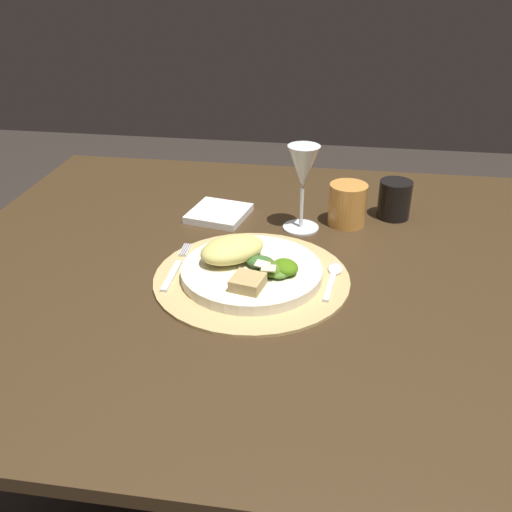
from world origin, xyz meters
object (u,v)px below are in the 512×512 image
dining_table (284,325)px  napkin (219,213)px  fork (175,269)px  spoon (333,274)px  dark_tumbler (395,199)px  wine_glass (303,171)px  dinner_plate (252,272)px  amber_tumbler (347,205)px

dining_table → napkin: 0.29m
fork → napkin: (0.03, 0.25, -0.00)m
spoon → dark_tumbler: dark_tumbler is taller
dark_tumbler → fork: bearing=-142.8°
wine_glass → dark_tumbler: bearing=24.4°
dining_table → dinner_plate: size_ratio=5.27×
dinner_plate → amber_tumbler: amber_tumbler is taller
fork → dark_tumbler: (0.40, 0.30, 0.03)m
spoon → napkin: size_ratio=1.10×
dinner_plate → spoon: (0.14, 0.03, -0.01)m
spoon → napkin: napkin is taller
napkin → dark_tumbler: (0.37, 0.06, 0.03)m
wine_glass → napkin: bearing=170.3°
spoon → dark_tumbler: 0.30m
dining_table → amber_tumbler: amber_tumbler is taller
dining_table → fork: size_ratio=7.65×
napkin → fork: bearing=-96.3°
spoon → wine_glass: bearing=110.9°
fork → amber_tumbler: 0.39m
fork → wine_glass: wine_glass is taller
dinner_plate → fork: size_ratio=1.45×
spoon → napkin: 0.34m
dinner_plate → spoon: dinner_plate is taller
dining_table → amber_tumbler: 0.28m
napkin → dark_tumbler: 0.38m
dining_table → spoon: 0.17m
fork → amber_tumbler: (0.30, 0.25, 0.04)m
dining_table → fork: fork is taller
dinner_plate → dark_tumbler: (0.26, 0.30, 0.02)m
dinner_plate → wine_glass: wine_glass is taller
dining_table → spoon: size_ratio=9.91×
spoon → amber_tumbler: (0.02, 0.23, 0.04)m
amber_tumbler → dark_tumbler: 0.11m
fork → spoon: size_ratio=1.30×
wine_glass → amber_tumbler: (0.09, 0.04, -0.08)m
dining_table → dinner_plate: 0.17m
amber_tumbler → dining_table: bearing=-118.9°
dining_table → amber_tumbler: size_ratio=14.88×
dark_tumbler → amber_tumbler: bearing=-153.5°
spoon → amber_tumbler: 0.23m
fork → dark_tumbler: size_ratio=2.09×
napkin → spoon: bearing=-41.5°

